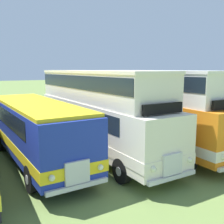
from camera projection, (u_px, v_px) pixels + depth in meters
The scene contains 3 objects.
bus_fifth_in_row at pixel (36, 127), 12.98m from camera, with size 2.91×9.79×2.99m.
bus_sixth_in_row at pixel (97, 108), 14.48m from camera, with size 2.84×11.57×4.49m.
bus_seventh_in_row at pixel (154, 105), 15.57m from camera, with size 2.62×10.99×4.49m.
Camera 1 is at (0.36, -12.49, 4.56)m, focal length 42.58 mm.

